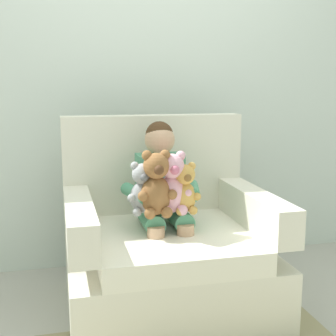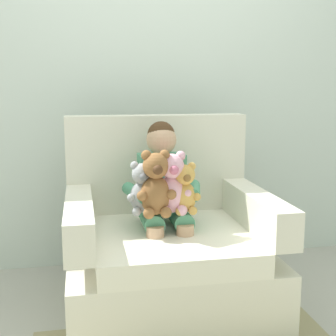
# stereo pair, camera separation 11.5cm
# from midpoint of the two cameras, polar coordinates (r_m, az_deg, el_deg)

# --- Properties ---
(ground_plane) EXTENTS (8.00, 8.00, 0.00)m
(ground_plane) POSITION_cam_midpoint_polar(r_m,az_deg,el_deg) (2.72, -1.20, -16.90)
(ground_plane) COLOR #ADA89E
(back_wall) EXTENTS (6.00, 0.10, 2.60)m
(back_wall) POSITION_cam_midpoint_polar(r_m,az_deg,el_deg) (3.21, -4.43, 11.26)
(back_wall) COLOR silver
(back_wall) RESTS_ON ground
(armchair) EXTENTS (1.10, 0.96, 1.06)m
(armchair) POSITION_cam_midpoint_polar(r_m,az_deg,el_deg) (2.64, -1.46, -10.06)
(armchair) COLOR silver
(armchair) RESTS_ON ground
(seated_child) EXTENTS (0.45, 0.39, 0.82)m
(seated_child) POSITION_cam_midpoint_polar(r_m,az_deg,el_deg) (2.56, -1.98, -2.55)
(seated_child) COLOR #4C9370
(seated_child) RESTS_ON armchair
(plush_honey) EXTENTS (0.16, 0.13, 0.27)m
(plush_honey) POSITION_cam_midpoint_polar(r_m,az_deg,el_deg) (2.42, 0.75, -2.71)
(plush_honey) COLOR gold
(plush_honey) RESTS_ON armchair
(plush_grey) EXTENTS (0.17, 0.14, 0.28)m
(plush_grey) POSITION_cam_midpoint_polar(r_m,az_deg,el_deg) (2.41, -4.57, -2.70)
(plush_grey) COLOR #9E9EA3
(plush_grey) RESTS_ON armchair
(plush_brown) EXTENTS (0.21, 0.17, 0.35)m
(plush_brown) POSITION_cam_midpoint_polar(r_m,az_deg,el_deg) (2.37, -2.86, -2.19)
(plush_brown) COLOR brown
(plush_brown) RESTS_ON armchair
(plush_pink) EXTENTS (0.20, 0.16, 0.33)m
(plush_pink) POSITION_cam_midpoint_polar(r_m,az_deg,el_deg) (2.41, -0.84, -2.09)
(plush_pink) COLOR #EAA8BC
(plush_pink) RESTS_ON armchair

